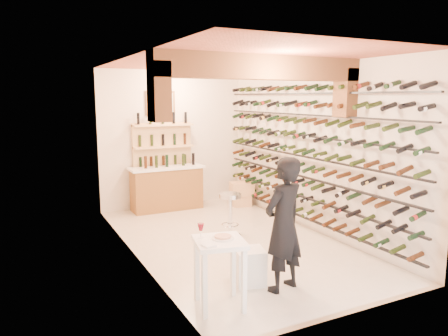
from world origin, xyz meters
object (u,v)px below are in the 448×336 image
object	(u,v)px
tasting_table	(219,252)
person	(284,224)
white_stool	(250,266)
back_counter	(167,187)
chrome_barstool	(230,212)
wine_rack	(302,152)
crate_lower	(242,201)

from	to	relation	value
tasting_table	person	size ratio (longest dim) A/B	0.58
tasting_table	white_stool	world-z (taller)	tasting_table
back_counter	chrome_barstool	world-z (taller)	back_counter
white_stool	chrome_barstool	distance (m)	2.05
wine_rack	crate_lower	bearing A→B (deg)	93.51
wine_rack	crate_lower	world-z (taller)	wine_rack
wine_rack	back_counter	distance (m)	3.38
back_counter	white_stool	world-z (taller)	back_counter
white_stool	back_counter	bearing A→B (deg)	85.94
chrome_barstool	crate_lower	size ratio (longest dim) A/B	1.89
back_counter	crate_lower	size ratio (longest dim) A/B	3.88
tasting_table	white_stool	distance (m)	0.91
back_counter	tasting_table	world-z (taller)	back_counter
wine_rack	white_stool	world-z (taller)	wine_rack
tasting_table	chrome_barstool	size ratio (longest dim) A/B	1.27
person	back_counter	bearing A→B (deg)	-106.88
white_stool	crate_lower	size ratio (longest dim) A/B	1.14
wine_rack	white_stool	bearing A→B (deg)	-141.49
person	crate_lower	world-z (taller)	person
tasting_table	crate_lower	distance (m)	5.06
white_stool	crate_lower	xyz separation A→B (m)	(2.01, 3.84, -0.12)
back_counter	white_stool	xyz separation A→B (m)	(-0.31, -4.35, -0.28)
tasting_table	crate_lower	size ratio (longest dim) A/B	2.40
person	crate_lower	bearing A→B (deg)	-128.92
wine_rack	chrome_barstool	world-z (taller)	wine_rack
wine_rack	tasting_table	size ratio (longest dim) A/B	5.43
white_stool	person	world-z (taller)	person
person	chrome_barstool	world-z (taller)	person
wine_rack	crate_lower	distance (m)	2.57
crate_lower	tasting_table	bearing A→B (deg)	-122.22
tasting_table	back_counter	bearing A→B (deg)	90.76
chrome_barstool	crate_lower	world-z (taller)	chrome_barstool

